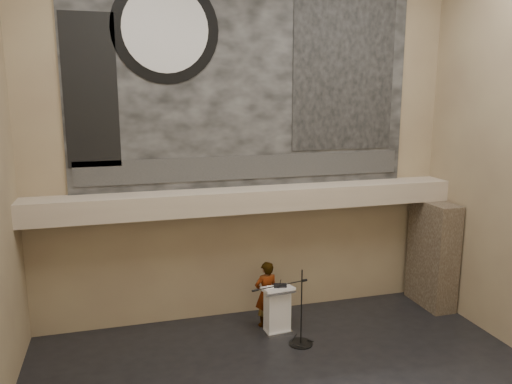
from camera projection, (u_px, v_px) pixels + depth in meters
name	position (u px, v px, depth m)	size (l,w,h in m)	color
wall_back	(247.00, 141.00, 11.64)	(10.00, 0.02, 8.50)	#7F6951
wall_front	(494.00, 233.00, 4.09)	(10.00, 0.02, 8.50)	#7F6951
soffit	(251.00, 199.00, 11.52)	(10.00, 0.80, 0.50)	tan
sprinkler_left	(183.00, 216.00, 11.10)	(0.04, 0.04, 0.06)	#B2893D
sprinkler_right	(328.00, 207.00, 12.03)	(0.04, 0.04, 0.06)	#B2893D
banner	(247.00, 78.00, 11.33)	(8.00, 0.05, 5.00)	black
banner_text_strip	(248.00, 167.00, 11.69)	(7.76, 0.02, 0.55)	#2B2B2B
banner_clock_rim	(165.00, 29.00, 10.61)	(2.30, 2.30, 0.02)	black
banner_clock_face	(166.00, 29.00, 10.59)	(1.84, 1.84, 0.02)	silver
banner_building_print	(344.00, 74.00, 11.91)	(2.60, 0.02, 3.60)	black
banner_brick_print	(91.00, 91.00, 10.44)	(1.10, 0.02, 3.20)	black
stone_pier	(433.00, 254.00, 12.65)	(0.60, 1.40, 2.70)	#3F3226
lectern	(277.00, 310.00, 11.26)	(0.71, 0.54, 1.13)	silver
binder	(280.00, 286.00, 11.18)	(0.29, 0.23, 0.04)	black
papers	(272.00, 289.00, 11.06)	(0.23, 0.32, 0.01)	white
speaker_person	(266.00, 294.00, 11.57)	(0.57, 0.37, 1.57)	silver
mic_stand	(299.00, 334.00, 10.79)	(1.41, 0.52, 1.70)	black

